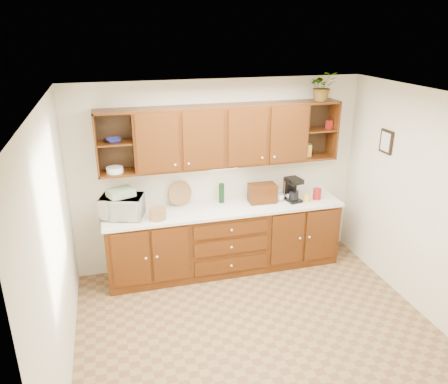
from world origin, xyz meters
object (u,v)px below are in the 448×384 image
bread_box (262,193)px  coffee_maker (293,190)px  microwave (122,207)px  potted_plant (323,86)px

bread_box → coffee_maker: coffee_maker is taller
microwave → coffee_maker: 2.32m
bread_box → potted_plant: potted_plant is taller
microwave → coffee_maker: bearing=16.0°
microwave → bread_box: size_ratio=1.41×
coffee_maker → potted_plant: potted_plant is taller
microwave → potted_plant: potted_plant is taller
microwave → coffee_maker: size_ratio=1.55×
microwave → potted_plant: (2.70, 0.06, 1.40)m
microwave → bread_box: (1.89, 0.02, -0.01)m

